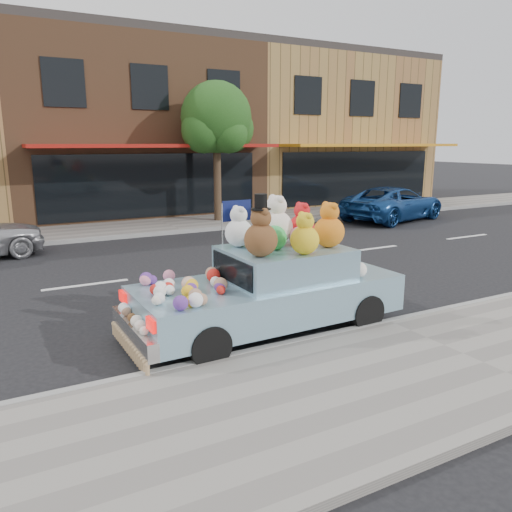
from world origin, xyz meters
TOP-DOWN VIEW (x-y plane):
  - ground at (0.00, 0.00)m, footprint 120.00×120.00m
  - near_sidewalk at (0.00, -6.50)m, footprint 60.00×3.00m
  - far_sidewalk at (0.00, 6.50)m, footprint 60.00×3.00m
  - near_kerb at (0.00, -5.00)m, footprint 60.00×0.12m
  - far_kerb at (0.00, 5.00)m, footprint 60.00×0.12m
  - storefront_mid at (0.00, 11.97)m, footprint 10.00×9.80m
  - storefront_right at (10.00, 11.97)m, footprint 10.00×9.80m
  - street_tree at (2.03, 6.55)m, footprint 3.00×2.70m
  - car_blue at (8.43, 3.90)m, footprint 5.16×3.32m
  - art_car at (-1.79, -4.16)m, footprint 4.52×1.87m

SIDE VIEW (x-z plane):
  - ground at x=0.00m, z-range 0.00..0.00m
  - near_sidewalk at x=0.00m, z-range 0.00..0.12m
  - far_sidewalk at x=0.00m, z-range 0.00..0.12m
  - near_kerb at x=0.00m, z-range 0.00..0.13m
  - far_kerb at x=0.00m, z-range 0.00..0.13m
  - car_blue at x=8.43m, z-range 0.00..1.32m
  - art_car at x=-1.79m, z-range -0.33..1.95m
  - storefront_mid at x=0.00m, z-range -0.01..7.29m
  - storefront_right at x=10.00m, z-range -0.01..7.29m
  - street_tree at x=2.03m, z-range 1.08..6.30m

